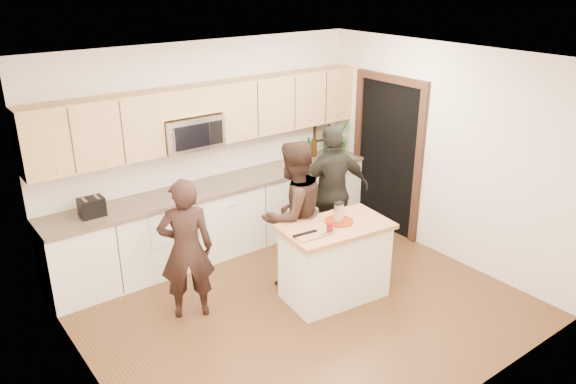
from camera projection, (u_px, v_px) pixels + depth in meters
floor at (300, 305)px, 6.28m from camera, size 4.50×4.50×0.00m
room_shell at (302, 158)px, 5.64m from camera, size 4.52×4.02×2.71m
back_cabinetry at (221, 217)px, 7.36m from camera, size 4.50×0.66×0.94m
upper_cabinetry at (213, 112)px, 6.97m from camera, size 4.50×0.33×0.75m
microwave at (190, 132)px, 6.83m from camera, size 0.76×0.41×0.40m
doorway at (387, 151)px, 7.76m from camera, size 0.06×1.25×2.20m
framed_picture at (322, 129)px, 8.36m from camera, size 0.30×0.03×0.38m
dish_towel at (158, 217)px, 6.57m from camera, size 0.34×0.60×0.48m
island at (335, 261)px, 6.29m from camera, size 1.27×0.83×0.90m
red_plate at (339, 221)px, 6.20m from camera, size 0.32×0.32×0.02m
box_grater at (339, 213)px, 6.09m from camera, size 0.10×0.07×0.24m
drink_glass at (330, 228)px, 5.95m from camera, size 0.07×0.07×0.09m
cutting_board at (309, 237)px, 5.83m from camera, size 0.29×0.19×0.02m
tongs at (305, 233)px, 5.86m from camera, size 0.29×0.06×0.02m
knife at (325, 234)px, 5.87m from camera, size 0.19×0.04×0.01m
toaster at (92, 207)px, 6.21m from camera, size 0.27×0.20×0.21m
bottle_cluster at (324, 146)px, 8.13m from camera, size 0.66×0.29×0.36m
orchid at (341, 136)px, 8.28m from camera, size 0.32×0.28×0.52m
woman_left at (186, 249)px, 5.84m from camera, size 0.68×0.58×1.57m
woman_center at (293, 214)px, 6.45m from camera, size 0.90×0.72×1.75m
woman_right at (332, 192)px, 7.12m from camera, size 1.09×0.67×1.73m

